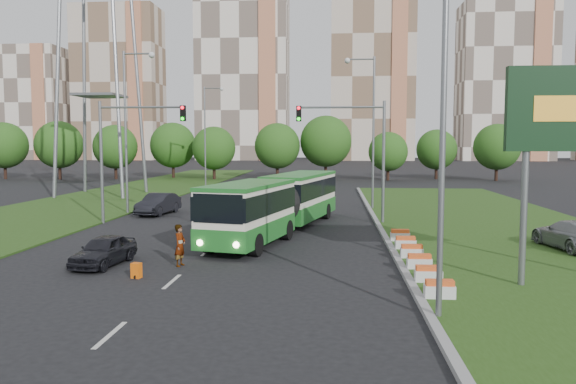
# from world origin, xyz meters

# --- Properties ---
(ground) EXTENTS (360.00, 360.00, 0.00)m
(ground) POSITION_xyz_m (0.00, 0.00, 0.00)
(ground) COLOR black
(ground) RESTS_ON ground
(grass_median) EXTENTS (14.00, 60.00, 0.15)m
(grass_median) POSITION_xyz_m (13.00, 8.00, 0.07)
(grass_median) COLOR #244212
(grass_median) RESTS_ON ground
(median_kerb) EXTENTS (0.30, 60.00, 0.18)m
(median_kerb) POSITION_xyz_m (6.05, 8.00, 0.09)
(median_kerb) COLOR gray
(median_kerb) RESTS_ON ground
(left_verge) EXTENTS (12.00, 110.00, 0.10)m
(left_verge) POSITION_xyz_m (-18.00, 25.00, 0.05)
(left_verge) COLOR #244212
(left_verge) RESTS_ON ground
(lane_markings) EXTENTS (0.20, 100.00, 0.01)m
(lane_markings) POSITION_xyz_m (-3.00, 20.00, 0.00)
(lane_markings) COLOR #B7B6B0
(lane_markings) RESTS_ON ground
(flower_planters) EXTENTS (1.10, 11.50, 0.60)m
(flower_planters) POSITION_xyz_m (6.70, -2.50, 0.45)
(flower_planters) COLOR silver
(flower_planters) RESTS_ON grass_median
(traffic_mast_median) EXTENTS (5.76, 0.32, 8.00)m
(traffic_mast_median) POSITION_xyz_m (4.78, 10.00, 5.35)
(traffic_mast_median) COLOR slate
(traffic_mast_median) RESTS_ON ground
(traffic_mast_left) EXTENTS (5.76, 0.32, 8.00)m
(traffic_mast_left) POSITION_xyz_m (-10.38, 9.00, 5.35)
(traffic_mast_left) COLOR slate
(traffic_mast_left) RESTS_ON ground
(street_lamps) EXTENTS (36.00, 60.00, 12.00)m
(street_lamps) POSITION_xyz_m (-3.00, 10.00, 6.00)
(street_lamps) COLOR slate
(street_lamps) RESTS_ON ground
(tree_line) EXTENTS (120.00, 8.00, 9.00)m
(tree_line) POSITION_xyz_m (10.00, 55.00, 4.50)
(tree_line) COLOR #205015
(tree_line) RESTS_ON ground
(apartment_tower_west) EXTENTS (26.00, 15.00, 48.00)m
(apartment_tower_west) POSITION_xyz_m (-65.00, 150.00, 24.00)
(apartment_tower_west) COLOR beige
(apartment_tower_west) RESTS_ON ground
(apartment_tower_cwest) EXTENTS (28.00, 15.00, 52.00)m
(apartment_tower_cwest) POSITION_xyz_m (-25.00, 150.00, 26.00)
(apartment_tower_cwest) COLOR silver
(apartment_tower_cwest) RESTS_ON ground
(apartment_tower_ceast) EXTENTS (25.00, 15.00, 50.00)m
(apartment_tower_ceast) POSITION_xyz_m (15.00, 150.00, 25.00)
(apartment_tower_ceast) COLOR beige
(apartment_tower_ceast) RESTS_ON ground
(apartment_tower_east) EXTENTS (27.00, 15.00, 47.00)m
(apartment_tower_east) POSITION_xyz_m (55.00, 150.00, 23.50)
(apartment_tower_east) COLOR silver
(apartment_tower_east) RESTS_ON ground
(midrise_west) EXTENTS (22.00, 14.00, 36.00)m
(midrise_west) POSITION_xyz_m (-95.00, 150.00, 18.00)
(midrise_west) COLOR silver
(midrise_west) RESTS_ON ground
(articulated_bus) EXTENTS (2.70, 17.35, 2.86)m
(articulated_bus) POSITION_xyz_m (-0.16, 6.25, 1.75)
(articulated_bus) COLOR silver
(articulated_bus) RESTS_ON ground
(car_left_near) EXTENTS (1.99, 4.00, 1.31)m
(car_left_near) POSITION_xyz_m (-6.76, -3.40, 0.65)
(car_left_near) COLOR black
(car_left_near) RESTS_ON ground
(car_left_far) EXTENTS (2.31, 4.95, 1.57)m
(car_left_far) POSITION_xyz_m (-9.79, 13.84, 0.79)
(car_left_far) COLOR black
(car_left_far) RESTS_ON ground
(car_median) EXTENTS (2.78, 5.23, 1.44)m
(car_median) POSITION_xyz_m (14.73, 1.24, 0.87)
(car_median) COLOR gray
(car_median) RESTS_ON grass_median
(pedestrian) EXTENTS (0.56, 0.74, 1.81)m
(pedestrian) POSITION_xyz_m (-3.42, -3.29, 0.91)
(pedestrian) COLOR gray
(pedestrian) RESTS_ON ground
(shopping_trolley) EXTENTS (0.35, 0.37, 0.60)m
(shopping_trolley) POSITION_xyz_m (-4.55, -5.54, 0.30)
(shopping_trolley) COLOR #E15B0B
(shopping_trolley) RESTS_ON ground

